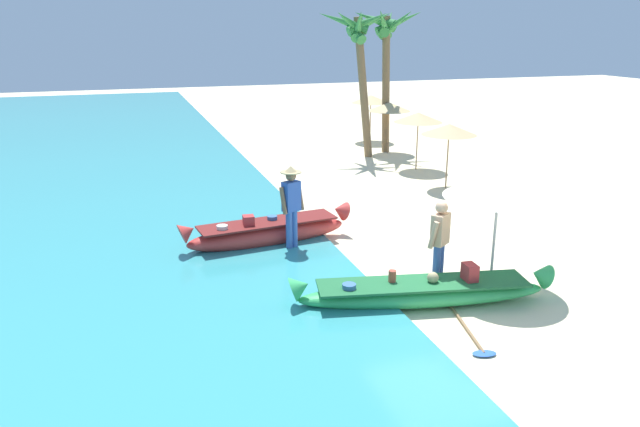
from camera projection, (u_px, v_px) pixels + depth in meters
The scene contains 13 objects.
ground_plane at pixel (450, 284), 11.26m from camera, with size 80.00×80.00×0.00m, color beige.
boat_green_foreground at pixel (423, 292), 10.37m from camera, with size 4.61×1.56×0.72m.
boat_red_midground at pixel (268, 232), 13.16m from camera, with size 3.94×1.15×0.84m.
person_vendor_hatted at pixel (291, 203), 12.60m from camera, with size 0.59×0.44×1.87m.
person_tourist_customer at pixel (440, 241), 10.75m from camera, with size 0.56×0.48×1.68m.
patio_umbrella_large at pixel (499, 188), 10.67m from camera, with size 1.95×1.95×2.06m.
parasol_row_0 at pixel (449, 129), 17.47m from camera, with size 1.60×1.60×1.91m.
parasol_row_1 at pixel (418, 117), 19.78m from camera, with size 1.60×1.60×1.91m.
parasol_row_2 at pixel (389, 107), 22.39m from camera, with size 1.60×1.60×1.91m.
parasol_row_3 at pixel (371, 99), 24.74m from camera, with size 1.60×1.60×1.91m.
palm_tree_tall_inland at pixel (358, 37), 20.96m from camera, with size 2.69×2.74×5.26m.
palm_tree_leaning_seaward at pixel (386, 37), 21.89m from camera, with size 2.72×2.55×5.28m.
paddle at pixel (472, 335), 9.34m from camera, with size 0.58×1.76×0.05m.
Camera 1 is at (-5.55, -9.08, 4.60)m, focal length 33.92 mm.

